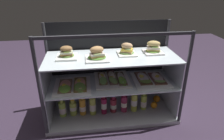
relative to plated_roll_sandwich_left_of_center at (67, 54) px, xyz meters
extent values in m
cube|color=#332739|center=(0.41, -0.03, -0.70)|extent=(6.00, 6.00, 0.02)
cube|color=#B7BBC0|center=(0.41, -0.03, -0.67)|extent=(1.28, 0.52, 0.04)
cylinder|color=#333338|center=(-0.22, -0.27, -0.22)|extent=(0.03, 0.03, 0.93)
cylinder|color=#333338|center=(1.04, -0.27, -0.22)|extent=(0.03, 0.03, 0.93)
cylinder|color=#333338|center=(-0.22, 0.22, -0.22)|extent=(0.03, 0.03, 0.93)
cylinder|color=#333338|center=(1.04, 0.22, -0.22)|extent=(0.03, 0.03, 0.93)
cube|color=#333338|center=(0.41, -0.27, 0.23)|extent=(1.25, 0.02, 0.02)
cube|color=black|center=(0.41, 0.23, -0.20)|extent=(1.22, 0.01, 0.89)
cube|color=silver|center=(-0.20, -0.03, -0.49)|extent=(0.01, 0.46, 0.32)
cube|color=silver|center=(1.02, -0.03, -0.49)|extent=(0.01, 0.46, 0.32)
cube|color=silver|center=(0.41, -0.03, -0.32)|extent=(1.24, 0.48, 0.01)
cube|color=silver|center=(-0.20, -0.03, -0.18)|extent=(0.01, 0.46, 0.26)
cube|color=silver|center=(1.02, -0.03, -0.18)|extent=(0.01, 0.46, 0.26)
cube|color=silver|center=(0.41, -0.03, -0.05)|extent=(1.24, 0.48, 0.01)
cube|color=white|center=(0.00, 0.00, -0.03)|extent=(0.19, 0.19, 0.02)
ellipsoid|color=#709B41|center=(0.00, 0.00, -0.02)|extent=(0.13, 0.11, 0.02)
cube|color=#9D7041|center=(0.00, 0.00, 0.00)|extent=(0.11, 0.08, 0.02)
cube|color=beige|center=(0.00, 0.00, 0.01)|extent=(0.11, 0.08, 0.01)
ellipsoid|color=olive|center=(0.00, -0.03, 0.03)|extent=(0.06, 0.03, 0.01)
ellipsoid|color=brown|center=(0.00, 0.00, 0.05)|extent=(0.11, 0.08, 0.05)
cube|color=white|center=(0.27, -0.08, -0.03)|extent=(0.20, 0.20, 0.02)
ellipsoid|color=#578D34|center=(0.27, -0.08, -0.02)|extent=(0.16, 0.14, 0.01)
cube|color=tan|center=(0.27, -0.08, -0.01)|extent=(0.13, 0.10, 0.02)
cube|color=beige|center=(0.27, -0.08, 0.01)|extent=(0.14, 0.11, 0.02)
ellipsoid|color=#98AE65|center=(0.27, -0.11, 0.02)|extent=(0.08, 0.04, 0.02)
ellipsoid|color=#AE804E|center=(0.27, -0.08, 0.05)|extent=(0.14, 0.11, 0.06)
cube|color=white|center=(0.56, 0.02, -0.03)|extent=(0.17, 0.17, 0.01)
ellipsoid|color=#78A455|center=(0.56, 0.02, -0.02)|extent=(0.14, 0.12, 0.01)
cube|color=#DCAC78|center=(0.56, 0.02, -0.01)|extent=(0.12, 0.11, 0.02)
cube|color=yellow|center=(0.56, 0.02, 0.01)|extent=(0.13, 0.11, 0.02)
ellipsoid|color=#96C074|center=(0.56, -0.02, 0.02)|extent=(0.07, 0.05, 0.01)
ellipsoid|color=tan|center=(0.56, 0.02, 0.05)|extent=(0.13, 0.11, 0.06)
cube|color=white|center=(0.82, 0.02, -0.03)|extent=(0.18, 0.18, 0.02)
ellipsoid|color=#6B9E3B|center=(0.82, 0.02, -0.02)|extent=(0.14, 0.12, 0.01)
cube|color=#DEBC6D|center=(0.82, 0.02, -0.01)|extent=(0.14, 0.10, 0.02)
cube|color=#F1DECB|center=(0.82, 0.02, 0.01)|extent=(0.14, 0.10, 0.02)
ellipsoid|color=olive|center=(0.82, -0.01, 0.03)|extent=(0.08, 0.04, 0.02)
ellipsoid|color=tan|center=(0.82, 0.02, 0.05)|extent=(0.14, 0.10, 0.06)
cube|color=white|center=(0.03, -0.06, -0.31)|extent=(0.34, 0.37, 0.01)
cube|color=brown|center=(-0.04, -0.07, -0.29)|extent=(0.12, 0.25, 0.01)
ellipsoid|color=#74B63A|center=(-0.04, -0.14, -0.28)|extent=(0.13, 0.14, 0.03)
ellipsoid|color=#E39E87|center=(-0.04, -0.07, -0.28)|extent=(0.10, 0.20, 0.01)
cylinder|color=yellow|center=(-0.04, -0.10, -0.27)|extent=(0.06, 0.05, 0.03)
cube|color=brown|center=(0.10, -0.06, -0.29)|extent=(0.12, 0.27, 0.02)
ellipsoid|color=olive|center=(0.10, -0.14, -0.28)|extent=(0.13, 0.15, 0.05)
ellipsoid|color=#EBA484|center=(0.10, -0.06, -0.28)|extent=(0.10, 0.22, 0.01)
cylinder|color=yellow|center=(0.09, -0.03, -0.27)|extent=(0.06, 0.06, 0.02)
cube|color=white|center=(0.42, 0.01, -0.30)|extent=(0.34, 0.37, 0.02)
cube|color=brown|center=(0.32, 0.03, -0.29)|extent=(0.08, 0.25, 0.02)
ellipsoid|color=#7AB354|center=(0.32, -0.05, -0.27)|extent=(0.08, 0.13, 0.04)
ellipsoid|color=silver|center=(0.32, 0.03, -0.27)|extent=(0.07, 0.20, 0.01)
cylinder|color=yellow|center=(0.33, 0.05, -0.26)|extent=(0.05, 0.05, 0.03)
cube|color=brown|center=(0.42, 0.04, -0.29)|extent=(0.08, 0.29, 0.01)
ellipsoid|color=#84B559|center=(0.42, -0.05, -0.28)|extent=(0.11, 0.16, 0.02)
ellipsoid|color=#F4E6CA|center=(0.42, 0.04, -0.27)|extent=(0.07, 0.23, 0.01)
cylinder|color=yellow|center=(0.41, 0.01, -0.26)|extent=(0.04, 0.04, 0.02)
cube|color=brown|center=(0.51, 0.01, -0.29)|extent=(0.08, 0.28, 0.01)
ellipsoid|color=#6AAB39|center=(0.51, -0.08, -0.28)|extent=(0.09, 0.15, 0.05)
ellipsoid|color=silver|center=(0.51, 0.01, -0.28)|extent=(0.07, 0.23, 0.01)
cylinder|color=#F4E345|center=(0.50, -0.03, -0.27)|extent=(0.06, 0.06, 0.02)
cube|color=white|center=(0.79, -0.04, -0.30)|extent=(0.34, 0.37, 0.02)
cube|color=brown|center=(0.73, -0.02, -0.29)|extent=(0.12, 0.27, 0.01)
ellipsoid|color=#76A13D|center=(0.73, -0.10, -0.28)|extent=(0.11, 0.14, 0.04)
ellipsoid|color=silver|center=(0.73, -0.02, -0.28)|extent=(0.10, 0.22, 0.01)
cylinder|color=yellow|center=(0.71, -0.02, -0.27)|extent=(0.07, 0.07, 0.02)
cube|color=brown|center=(0.87, -0.04, -0.29)|extent=(0.12, 0.25, 0.01)
ellipsoid|color=#94CA60|center=(0.87, -0.12, -0.28)|extent=(0.14, 0.15, 0.05)
ellipsoid|color=white|center=(0.87, -0.04, -0.28)|extent=(0.10, 0.20, 0.02)
cylinder|color=yellow|center=(0.86, -0.05, -0.26)|extent=(0.05, 0.05, 0.02)
cylinder|color=#B2D750|center=(-0.09, -0.04, -0.57)|extent=(0.07, 0.07, 0.16)
cylinder|color=white|center=(-0.09, -0.04, -0.58)|extent=(0.07, 0.07, 0.06)
cylinder|color=#C0D950|center=(-0.09, -0.04, -0.47)|extent=(0.03, 0.03, 0.05)
cylinder|color=black|center=(-0.09, -0.04, -0.44)|extent=(0.04, 0.04, 0.01)
cylinder|color=#B5CE50|center=(0.01, -0.03, -0.58)|extent=(0.07, 0.07, 0.14)
cylinder|color=silver|center=(0.01, -0.03, -0.57)|extent=(0.07, 0.07, 0.04)
cylinder|color=#C0CD50|center=(0.01, -0.03, -0.49)|extent=(0.04, 0.04, 0.03)
cylinder|color=gold|center=(0.01, -0.03, -0.47)|extent=(0.04, 0.04, 0.01)
cylinder|color=gold|center=(0.11, -0.04, -0.56)|extent=(0.06, 0.06, 0.17)
cylinder|color=#F4E2D0|center=(0.11, -0.04, -0.58)|extent=(0.07, 0.07, 0.05)
cylinder|color=gold|center=(0.11, -0.04, -0.45)|extent=(0.03, 0.03, 0.05)
cylinder|color=gold|center=(0.11, -0.04, -0.42)|extent=(0.04, 0.04, 0.01)
cylinder|color=#BACD4E|center=(0.21, -0.05, -0.55)|extent=(0.07, 0.07, 0.19)
cylinder|color=silver|center=(0.21, -0.05, -0.57)|extent=(0.07, 0.07, 0.07)
cylinder|color=#BFD447|center=(0.21, -0.05, -0.44)|extent=(0.04, 0.04, 0.05)
cylinder|color=teal|center=(0.21, -0.05, -0.41)|extent=(0.04, 0.04, 0.01)
cylinder|color=#9A1C44|center=(0.33, -0.05, -0.56)|extent=(0.06, 0.06, 0.18)
cylinder|color=silver|center=(0.33, -0.05, -0.56)|extent=(0.06, 0.06, 0.07)
cylinder|color=#982C39|center=(0.33, -0.05, -0.45)|extent=(0.03, 0.03, 0.05)
cylinder|color=gold|center=(0.33, -0.05, -0.42)|extent=(0.03, 0.03, 0.01)
cylinder|color=maroon|center=(0.42, -0.04, -0.57)|extent=(0.07, 0.07, 0.15)
cylinder|color=silver|center=(0.42, -0.04, -0.58)|extent=(0.07, 0.07, 0.05)
cylinder|color=maroon|center=(0.42, -0.04, -0.48)|extent=(0.03, 0.03, 0.03)
cylinder|color=#326BB4|center=(0.42, -0.04, -0.46)|extent=(0.04, 0.04, 0.02)
cylinder|color=#962B4B|center=(0.53, -0.05, -0.56)|extent=(0.06, 0.06, 0.18)
cylinder|color=white|center=(0.53, -0.05, -0.56)|extent=(0.07, 0.07, 0.05)
cylinder|color=maroon|center=(0.53, -0.05, -0.45)|extent=(0.03, 0.03, 0.04)
cylinder|color=white|center=(0.53, -0.05, -0.43)|extent=(0.03, 0.03, 0.01)
cylinder|color=#C0CF48|center=(0.64, -0.05, -0.55)|extent=(0.06, 0.06, 0.19)
cylinder|color=silver|center=(0.64, -0.05, -0.55)|extent=(0.07, 0.07, 0.06)
cylinder|color=#B4D84C|center=(0.64, -0.05, -0.43)|extent=(0.04, 0.04, 0.05)
cylinder|color=teal|center=(0.64, -0.05, -0.40)|extent=(0.04, 0.04, 0.01)
cylinder|color=#B7D24A|center=(0.75, -0.03, -0.57)|extent=(0.06, 0.06, 0.16)
cylinder|color=white|center=(0.75, -0.03, -0.59)|extent=(0.06, 0.06, 0.06)
cylinder|color=#B4D146|center=(0.75, -0.03, -0.47)|extent=(0.03, 0.03, 0.04)
cylinder|color=gold|center=(0.75, -0.03, -0.44)|extent=(0.04, 0.04, 0.01)
sphere|color=orange|center=(0.93, 0.07, -0.61)|extent=(0.08, 0.08, 0.08)
sphere|color=orange|center=(0.86, -0.04, -0.61)|extent=(0.07, 0.07, 0.07)
camera|label=1|loc=(0.18, -1.75, 0.63)|focal=32.10mm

